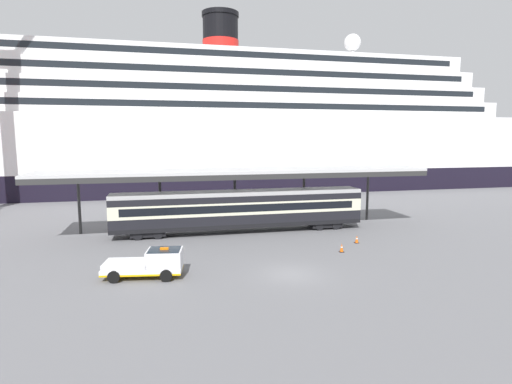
{
  "coord_description": "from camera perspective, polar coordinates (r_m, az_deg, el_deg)",
  "views": [
    {
      "loc": [
        -8.54,
        -25.98,
        9.32
      ],
      "look_at": [
        -0.29,
        9.28,
        4.5
      ],
      "focal_mm": 28.89,
      "sensor_mm": 36.0,
      "label": 1
    }
  ],
  "objects": [
    {
      "name": "traffic_cone_mid",
      "position": [
        34.65,
        11.78,
        -7.57
      ],
      "size": [
        0.36,
        0.36,
        0.72
      ],
      "color": "black",
      "rests_on": "ground"
    },
    {
      "name": "ground_plane",
      "position": [
        28.89,
        4.86,
        -11.26
      ],
      "size": [
        400.0,
        400.0,
        0.0
      ],
      "primitive_type": "plane",
      "color": "slate"
    },
    {
      "name": "traffic_cone_near",
      "position": [
        37.83,
        13.78,
        -6.36
      ],
      "size": [
        0.36,
        0.36,
        0.71
      ],
      "color": "black",
      "rests_on": "ground"
    },
    {
      "name": "service_truck",
      "position": [
        28.81,
        -14.38,
        -9.46
      ],
      "size": [
        5.45,
        2.86,
        2.02
      ],
      "color": "white",
      "rests_on": "ground"
    },
    {
      "name": "train_carriage",
      "position": [
        40.56,
        -2.22,
        -2.37
      ],
      "size": [
        24.52,
        2.81,
        4.11
      ],
      "color": "black",
      "rests_on": "ground"
    },
    {
      "name": "platform_canopy",
      "position": [
        40.51,
        -2.36,
        2.72
      ],
      "size": [
        38.22,
        5.54,
        6.16
      ],
      "color": "silver",
      "rests_on": "ground"
    },
    {
      "name": "cruise_ship",
      "position": [
        78.6,
        -11.35,
        8.7
      ],
      "size": [
        126.85,
        28.84,
        32.03
      ],
      "color": "black",
      "rests_on": "ground"
    }
  ]
}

